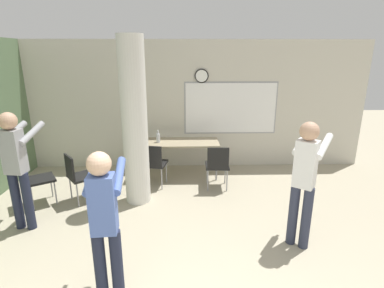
{
  "coord_description": "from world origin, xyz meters",
  "views": [
    {
      "loc": [
        -0.03,
        -1.56,
        2.5
      ],
      "look_at": [
        0.08,
        2.68,
        1.22
      ],
      "focal_mm": 28.0,
      "sensor_mm": 36.0,
      "label": 1
    }
  ],
  "objects_px": {
    "person_watching_back": "(17,162)",
    "bottle_on_table": "(158,138)",
    "folding_table": "(177,144)",
    "chair_table_right": "(217,164)",
    "chair_table_left": "(154,162)",
    "chair_near_pillar": "(78,174)",
    "person_playing_front": "(105,218)",
    "chair_by_left_wall": "(35,177)",
    "person_playing_side": "(305,175)"
  },
  "relations": [
    {
      "from": "chair_table_left",
      "to": "chair_table_right",
      "type": "relative_size",
      "value": 1.0
    },
    {
      "from": "chair_by_left_wall",
      "to": "chair_table_right",
      "type": "distance_m",
      "value": 3.2
    },
    {
      "from": "bottle_on_table",
      "to": "chair_by_left_wall",
      "type": "xyz_separation_m",
      "value": [
        -1.99,
        -1.21,
        -0.34
      ]
    },
    {
      "from": "chair_by_left_wall",
      "to": "person_playing_side",
      "type": "distance_m",
      "value": 4.28
    },
    {
      "from": "folding_table",
      "to": "bottle_on_table",
      "type": "height_order",
      "value": "bottle_on_table"
    },
    {
      "from": "person_playing_front",
      "to": "chair_table_left",
      "type": "bearing_deg",
      "value": 86.29
    },
    {
      "from": "chair_near_pillar",
      "to": "person_playing_side",
      "type": "bearing_deg",
      "value": -21.61
    },
    {
      "from": "bottle_on_table",
      "to": "chair_table_left",
      "type": "xyz_separation_m",
      "value": [
        -0.05,
        -0.53,
        -0.34
      ]
    },
    {
      "from": "chair_near_pillar",
      "to": "chair_table_right",
      "type": "xyz_separation_m",
      "value": [
        2.46,
        0.44,
        0.0
      ]
    },
    {
      "from": "chair_by_left_wall",
      "to": "chair_table_left",
      "type": "bearing_deg",
      "value": 19.42
    },
    {
      "from": "bottle_on_table",
      "to": "person_playing_side",
      "type": "distance_m",
      "value": 3.22
    },
    {
      "from": "chair_by_left_wall",
      "to": "chair_table_right",
      "type": "bearing_deg",
      "value": 9.88
    },
    {
      "from": "folding_table",
      "to": "chair_table_right",
      "type": "relative_size",
      "value": 1.99
    },
    {
      "from": "bottle_on_table",
      "to": "chair_by_left_wall",
      "type": "distance_m",
      "value": 2.35
    },
    {
      "from": "person_watching_back",
      "to": "bottle_on_table",
      "type": "bearing_deg",
      "value": 46.42
    },
    {
      "from": "person_watching_back",
      "to": "folding_table",
      "type": "bearing_deg",
      "value": 41.46
    },
    {
      "from": "chair_table_left",
      "to": "person_playing_front",
      "type": "bearing_deg",
      "value": -93.71
    },
    {
      "from": "chair_by_left_wall",
      "to": "person_playing_front",
      "type": "relative_size",
      "value": 0.52
    },
    {
      "from": "chair_table_left",
      "to": "chair_near_pillar",
      "type": "height_order",
      "value": "same"
    },
    {
      "from": "chair_table_right",
      "to": "person_playing_front",
      "type": "height_order",
      "value": "person_playing_front"
    },
    {
      "from": "bottle_on_table",
      "to": "chair_table_right",
      "type": "xyz_separation_m",
      "value": [
        1.16,
        -0.66,
        -0.34
      ]
    },
    {
      "from": "bottle_on_table",
      "to": "folding_table",
      "type": "bearing_deg",
      "value": 5.49
    },
    {
      "from": "chair_table_right",
      "to": "person_playing_side",
      "type": "distance_m",
      "value": 2.07
    },
    {
      "from": "person_watching_back",
      "to": "person_playing_front",
      "type": "bearing_deg",
      "value": -42.02
    },
    {
      "from": "person_playing_side",
      "to": "chair_by_left_wall",
      "type": "bearing_deg",
      "value": 163.15
    },
    {
      "from": "chair_near_pillar",
      "to": "person_watching_back",
      "type": "relative_size",
      "value": 0.5
    },
    {
      "from": "bottle_on_table",
      "to": "person_playing_side",
      "type": "xyz_separation_m",
      "value": [
        2.08,
        -2.45,
        0.16
      ]
    },
    {
      "from": "folding_table",
      "to": "chair_table_left",
      "type": "distance_m",
      "value": 0.74
    },
    {
      "from": "bottle_on_table",
      "to": "chair_by_left_wall",
      "type": "relative_size",
      "value": 0.3
    },
    {
      "from": "chair_table_right",
      "to": "chair_table_left",
      "type": "bearing_deg",
      "value": 173.76
    },
    {
      "from": "chair_by_left_wall",
      "to": "person_watching_back",
      "type": "height_order",
      "value": "person_watching_back"
    },
    {
      "from": "chair_table_right",
      "to": "person_playing_front",
      "type": "bearing_deg",
      "value": -117.45
    },
    {
      "from": "chair_by_left_wall",
      "to": "person_playing_front",
      "type": "distance_m",
      "value": 2.81
    },
    {
      "from": "folding_table",
      "to": "person_playing_front",
      "type": "relative_size",
      "value": 1.04
    },
    {
      "from": "folding_table",
      "to": "person_watching_back",
      "type": "distance_m",
      "value": 2.98
    },
    {
      "from": "person_playing_side",
      "to": "person_playing_front",
      "type": "distance_m",
      "value": 2.49
    },
    {
      "from": "bottle_on_table",
      "to": "chair_by_left_wall",
      "type": "bearing_deg",
      "value": -148.58
    },
    {
      "from": "chair_table_left",
      "to": "person_watching_back",
      "type": "relative_size",
      "value": 0.5
    },
    {
      "from": "chair_by_left_wall",
      "to": "bottle_on_table",
      "type": "bearing_deg",
      "value": 31.42
    },
    {
      "from": "folding_table",
      "to": "chair_table_right",
      "type": "distance_m",
      "value": 1.06
    },
    {
      "from": "person_playing_front",
      "to": "bottle_on_table",
      "type": "bearing_deg",
      "value": 85.97
    },
    {
      "from": "folding_table",
      "to": "person_playing_side",
      "type": "height_order",
      "value": "person_playing_side"
    },
    {
      "from": "chair_table_left",
      "to": "chair_near_pillar",
      "type": "bearing_deg",
      "value": -155.1
    },
    {
      "from": "person_playing_side",
      "to": "person_playing_front",
      "type": "bearing_deg",
      "value": -158.52
    },
    {
      "from": "chair_table_right",
      "to": "person_playing_side",
      "type": "xyz_separation_m",
      "value": [
        0.92,
        -1.78,
        0.5
      ]
    },
    {
      "from": "folding_table",
      "to": "person_playing_side",
      "type": "bearing_deg",
      "value": -55.7
    },
    {
      "from": "chair_table_right",
      "to": "person_playing_front",
      "type": "distance_m",
      "value": 3.07
    },
    {
      "from": "chair_near_pillar",
      "to": "person_playing_front",
      "type": "bearing_deg",
      "value": -64.83
    },
    {
      "from": "chair_by_left_wall",
      "to": "person_playing_front",
      "type": "bearing_deg",
      "value": -50.8
    },
    {
      "from": "folding_table",
      "to": "bottle_on_table",
      "type": "xyz_separation_m",
      "value": [
        -0.39,
        -0.04,
        0.15
      ]
    }
  ]
}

